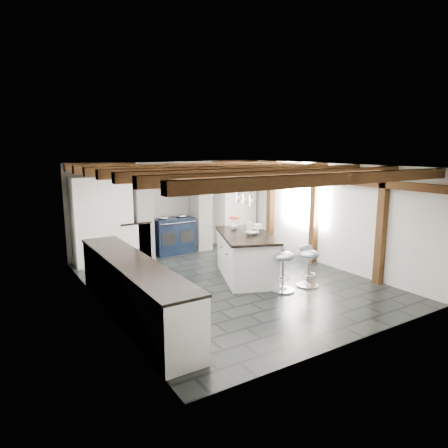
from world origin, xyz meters
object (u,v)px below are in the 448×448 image
kitchen_island (246,255)px  bar_stool_far (283,263)px  range_cooker (173,235)px  bar_stool_near (308,261)px

kitchen_island → bar_stool_far: (0.13, -1.00, 0.06)m
kitchen_island → bar_stool_far: 1.01m
range_cooker → kitchen_island: kitchen_island is taller
range_cooker → kitchen_island: (0.42, -2.60, 0.00)m
range_cooker → bar_stool_far: (0.55, -3.60, 0.06)m
kitchen_island → bar_stool_near: 1.27m
range_cooker → bar_stool_near: size_ratio=1.24×
range_cooker → kitchen_island: 2.64m
range_cooker → bar_stool_near: range_cooker is taller
bar_stool_near → bar_stool_far: (-0.59, 0.05, 0.03)m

